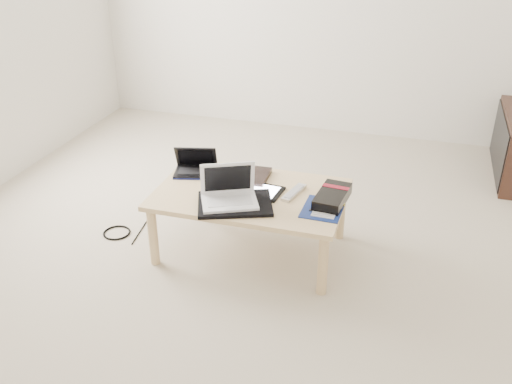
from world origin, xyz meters
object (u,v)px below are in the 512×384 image
(netbook, at_px, (196,167))
(gpu_box, at_px, (332,197))
(coffee_table, at_px, (250,199))
(white_laptop, at_px, (229,194))

(netbook, bearing_deg, gpu_box, -9.11)
(coffee_table, height_order, white_laptop, white_laptop)
(netbook, relative_size, gpu_box, 0.92)
(white_laptop, distance_m, gpu_box, 0.58)
(coffee_table, distance_m, netbook, 0.44)
(netbook, relative_size, white_laptop, 0.80)
(netbook, height_order, white_laptop, white_laptop)
(netbook, xyz_separation_m, gpu_box, (0.89, -0.14, -0.00))
(netbook, distance_m, white_laptop, 0.47)
(coffee_table, distance_m, white_laptop, 0.22)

